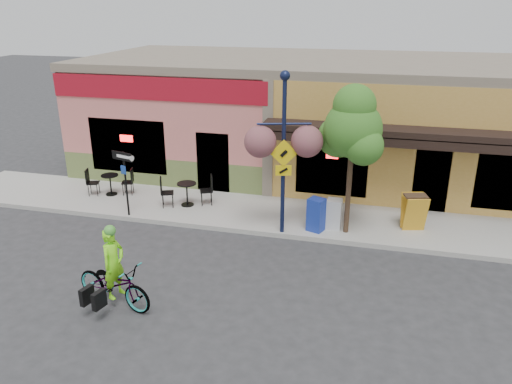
% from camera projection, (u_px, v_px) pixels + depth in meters
% --- Properties ---
extents(ground, '(90.00, 90.00, 0.00)m').
position_uv_depth(ground, '(274.00, 245.00, 14.39)').
color(ground, '#2D2D30').
rests_on(ground, ground).
extents(sidewalk, '(24.00, 3.00, 0.15)m').
position_uv_depth(sidewalk, '(288.00, 216.00, 16.18)').
color(sidewalk, '#9E9B93').
rests_on(sidewalk, ground).
extents(curb, '(24.00, 0.12, 0.15)m').
position_uv_depth(curb, '(278.00, 235.00, 14.86)').
color(curb, '#A8A59E').
rests_on(curb, ground).
extents(building, '(18.20, 8.20, 4.50)m').
position_uv_depth(building, '(314.00, 115.00, 20.38)').
color(building, '#D06D66').
rests_on(building, ground).
extents(bicycle, '(2.18, 1.20, 1.09)m').
position_uv_depth(bicycle, '(114.00, 284.00, 11.40)').
color(bicycle, maroon).
rests_on(bicycle, ground).
extents(cyclist_rider, '(0.53, 0.68, 1.66)m').
position_uv_depth(cyclist_rider, '(115.00, 273.00, 11.29)').
color(cyclist_rider, '#84FF1A').
rests_on(cyclist_rider, ground).
extents(lamp_post, '(1.62, 0.99, 4.74)m').
position_uv_depth(lamp_post, '(283.00, 155.00, 14.06)').
color(lamp_post, '#131B3D').
rests_on(lamp_post, sidewalk).
extents(one_way_sign, '(0.83, 0.40, 2.12)m').
position_uv_depth(one_way_sign, '(126.00, 184.00, 15.68)').
color(one_way_sign, black).
rests_on(one_way_sign, sidewalk).
extents(cafe_set_left, '(1.76, 1.23, 0.96)m').
position_uv_depth(cafe_set_left, '(110.00, 182.00, 17.59)').
color(cafe_set_left, black).
rests_on(cafe_set_left, sidewalk).
extents(cafe_set_right, '(1.92, 1.46, 1.03)m').
position_uv_depth(cafe_set_right, '(187.00, 191.00, 16.65)').
color(cafe_set_right, black).
rests_on(cafe_set_right, sidewalk).
extents(newspaper_box_blue, '(0.57, 0.54, 1.02)m').
position_uv_depth(newspaper_box_blue, '(316.00, 215.00, 14.82)').
color(newspaper_box_blue, '#1A329D').
rests_on(newspaper_box_blue, sidewalk).
extents(newspaper_box_grey, '(0.45, 0.41, 0.93)m').
position_uv_depth(newspaper_box_grey, '(334.00, 214.00, 14.97)').
color(newspaper_box_grey, silver).
rests_on(newspaper_box_grey, sidewalk).
extents(street_tree, '(2.25, 2.25, 4.43)m').
position_uv_depth(street_tree, '(351.00, 161.00, 14.11)').
color(street_tree, '#3D7A26').
rests_on(street_tree, sidewalk).
extents(sandwich_board, '(0.76, 0.64, 1.10)m').
position_uv_depth(sandwich_board, '(416.00, 215.00, 14.70)').
color(sandwich_board, gold).
rests_on(sandwich_board, sidewalk).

